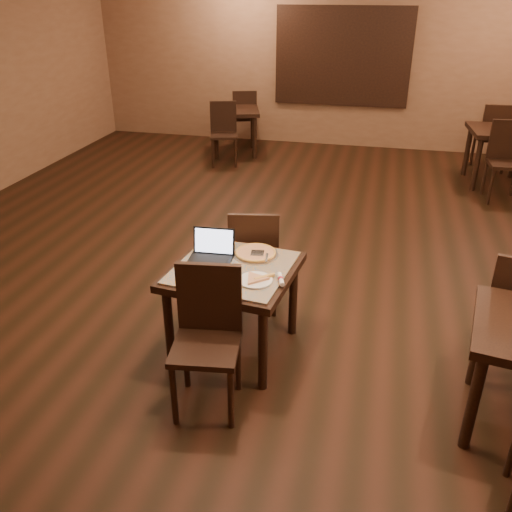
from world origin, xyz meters
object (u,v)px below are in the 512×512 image
(chair_main_near, at_px, (208,330))
(other_table_a_chair_far, at_px, (494,134))
(chair_main_far, at_px, (254,255))
(other_table_b_chair_near, at_px, (224,129))
(tiled_table, at_px, (233,278))
(other_table_b, at_px, (235,117))
(other_table_b_chair_far, at_px, (245,114))
(other_table_a, at_px, (501,139))
(other_table_a_chair_near, at_px, (506,156))
(laptop, at_px, (212,251))
(pizza_pan, at_px, (256,254))

(chair_main_near, distance_m, other_table_a_chair_far, 6.66)
(chair_main_far, xyz_separation_m, other_table_b_chair_near, (-1.57, 4.32, -0.00))
(tiled_table, bearing_deg, other_table_b_chair_near, 114.13)
(other_table_b, xyz_separation_m, other_table_b_chair_far, (0.03, 0.58, -0.08))
(other_table_a, xyz_separation_m, other_table_a_chair_near, (-0.01, -0.62, -0.08))
(laptop, bearing_deg, tiled_table, -31.44)
(laptop, bearing_deg, chair_main_near, -79.40)
(other_table_b, bearing_deg, other_table_a, -25.80)
(chair_main_near, xyz_separation_m, other_table_b_chair_far, (-1.49, 6.71, -0.03))
(other_table_a, bearing_deg, other_table_b, 166.45)
(tiled_table, xyz_separation_m, chair_main_near, (-0.01, -0.61, -0.07))
(other_table_b, bearing_deg, other_table_a_chair_near, -33.87)
(chair_main_near, relative_size, other_table_b_chair_far, 1.05)
(tiled_table, distance_m, chair_main_near, 0.61)
(tiled_table, xyz_separation_m, pizza_pan, (0.12, 0.24, 0.11))
(other_table_a_chair_far, bearing_deg, laptop, 57.19)
(chair_main_far, height_order, other_table_b_chair_near, chair_main_far)
(chair_main_near, relative_size, other_table_a_chair_near, 0.98)
(laptop, bearing_deg, chair_main_far, 62.88)
(tiled_table, distance_m, other_table_b, 5.72)
(other_table_b_chair_near, bearing_deg, other_table_a_chair_near, -26.28)
(other_table_a, distance_m, other_table_b_chair_near, 4.22)
(chair_main_near, bearing_deg, chair_main_far, 80.61)
(chair_main_near, bearing_deg, other_table_b_chair_far, 94.50)
(chair_main_far, bearing_deg, tiled_table, 77.26)
(other_table_a_chair_far, xyz_separation_m, other_table_b_chair_near, (-4.22, -0.55, -0.04))
(laptop, distance_m, pizza_pan, 0.35)
(other_table_b_chair_far, bearing_deg, other_table_b_chair_near, 70.52)
(tiled_table, height_order, other_table_b_chair_far, other_table_b_chair_far)
(pizza_pan, relative_size, other_table_b_chair_far, 0.37)
(chair_main_near, height_order, laptop, chair_main_near)
(other_table_a, height_order, other_table_a_chair_far, other_table_a_chair_far)
(other_table_b_chair_near, bearing_deg, tiled_table, -89.53)
(tiled_table, relative_size, other_table_a_chair_far, 0.96)
(pizza_pan, relative_size, other_table_b, 0.36)
(other_table_a_chair_far, bearing_deg, other_table_b, -5.14)
(pizza_pan, distance_m, other_table_b_chair_far, 6.08)
(laptop, bearing_deg, pizza_pan, 19.01)
(other_table_a, relative_size, other_table_b, 0.93)
(tiled_table, bearing_deg, pizza_pan, 70.11)
(other_table_a_chair_near, distance_m, other_table_b, 4.37)
(other_table_a_chair_far, bearing_deg, other_table_a_chair_near, 84.56)
(other_table_b_chair_far, bearing_deg, tiled_table, 86.84)
(chair_main_far, height_order, other_table_a, chair_main_far)
(laptop, relative_size, other_table_a, 0.37)
(other_table_b, bearing_deg, other_table_b_chair_far, 70.52)
(tiled_table, relative_size, other_table_a_chair_near, 0.96)
(chair_main_far, xyz_separation_m, other_table_a, (2.65, 4.25, 0.12))
(other_table_b_chair_far, bearing_deg, laptop, 85.26)
(other_table_b_chair_far, bearing_deg, pizza_pan, 88.48)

